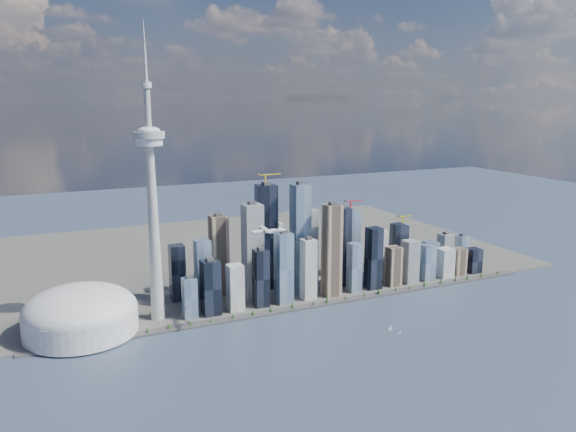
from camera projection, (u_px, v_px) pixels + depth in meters
name	position (u px, v px, depth m)	size (l,w,h in m)	color
ground	(378.00, 357.00, 928.63)	(4000.00, 4000.00, 0.00)	#303E55
seawall	(311.00, 306.00, 1151.25)	(1100.00, 22.00, 4.00)	#383838
land	(238.00, 252.00, 1552.80)	(1400.00, 900.00, 3.00)	#4C4C47
shoreline_trees	(311.00, 303.00, 1149.85)	(960.53, 7.20, 8.80)	#3F2D1E
skyscraper_cluster	(318.00, 255.00, 1236.56)	(736.00, 142.00, 258.93)	black
needle_tower	(152.00, 200.00, 1035.99)	(56.00, 56.00, 550.50)	#9D9E98
dome_stadium	(81.00, 314.00, 1011.15)	(200.00, 200.00, 86.00)	silver
airplane	(268.00, 231.00, 986.96)	(66.41, 58.76, 16.18)	white
sailboat_west	(390.00, 328.00, 1037.35)	(7.19, 2.42, 9.95)	white
sailboat_east	(400.00, 333.00, 1018.59)	(6.19, 3.62, 8.78)	white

